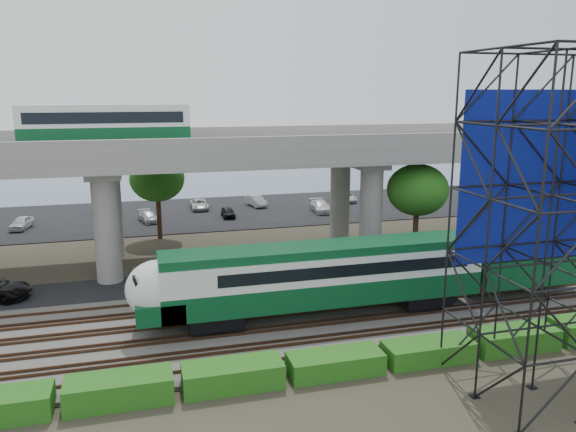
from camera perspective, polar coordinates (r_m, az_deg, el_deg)
name	(u,v)px	position (r m, az deg, el deg)	size (l,w,h in m)	color
ground	(291,338)	(31.70, 0.35, -12.33)	(140.00, 140.00, 0.00)	#474233
ballast_bed	(282,323)	(33.43, -0.58, -10.78)	(90.00, 12.00, 0.20)	slate
service_road	(253,278)	(41.19, -3.58, -6.31)	(90.00, 5.00, 0.08)	black
parking_lot	(211,212)	(63.60, -7.87, 0.36)	(90.00, 18.00, 0.08)	black
harbor_water	(191,183)	(85.11, -9.80, 3.36)	(140.00, 40.00, 0.03)	#4B5E7C
rail_tracks	(282,320)	(33.36, -0.58, -10.50)	(90.00, 9.52, 0.16)	#472D1E
commuter_train	(358,271)	(33.85, 7.14, -5.54)	(29.30, 3.06, 4.30)	black
overpass	(229,158)	(44.56, -6.06, 5.88)	(80.00, 12.00, 12.40)	#9E9B93
hedge_strip	(335,362)	(28.06, 4.83, -14.59)	(34.60, 1.80, 1.20)	#1B5A14
trees	(179,193)	(44.66, -11.04, 2.30)	(40.94, 16.94, 7.69)	#382314
parked_cars	(220,207)	(63.21, -6.94, 0.89)	(38.29, 9.30, 1.26)	silver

